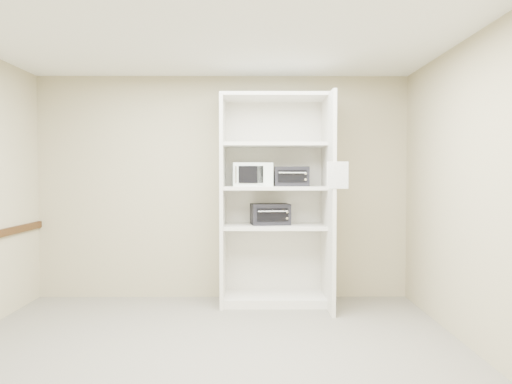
{
  "coord_description": "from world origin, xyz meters",
  "views": [
    {
      "loc": [
        0.38,
        -4.09,
        1.51
      ],
      "look_at": [
        0.4,
        1.39,
        1.31
      ],
      "focal_mm": 35.0,
      "sensor_mm": 36.0,
      "label": 1
    }
  ],
  "objects_px": {
    "shelving_unit": "(278,207)",
    "toaster_oven_upper": "(292,176)",
    "toaster_oven_lower": "(270,214)",
    "microwave": "(252,175)"
  },
  "relations": [
    {
      "from": "shelving_unit",
      "to": "toaster_oven_lower",
      "type": "relative_size",
      "value": 5.51
    },
    {
      "from": "microwave",
      "to": "toaster_oven_lower",
      "type": "distance_m",
      "value": 0.51
    },
    {
      "from": "shelving_unit",
      "to": "toaster_oven_lower",
      "type": "distance_m",
      "value": 0.14
    },
    {
      "from": "microwave",
      "to": "toaster_oven_upper",
      "type": "height_order",
      "value": "microwave"
    },
    {
      "from": "toaster_oven_lower",
      "to": "shelving_unit",
      "type": "bearing_deg",
      "value": -35.5
    },
    {
      "from": "shelving_unit",
      "to": "microwave",
      "type": "height_order",
      "value": "shelving_unit"
    },
    {
      "from": "shelving_unit",
      "to": "toaster_oven_upper",
      "type": "relative_size",
      "value": 6.11
    },
    {
      "from": "toaster_oven_upper",
      "to": "shelving_unit",
      "type": "bearing_deg",
      "value": -164.67
    },
    {
      "from": "microwave",
      "to": "toaster_oven_upper",
      "type": "distance_m",
      "value": 0.46
    },
    {
      "from": "toaster_oven_lower",
      "to": "microwave",
      "type": "bearing_deg",
      "value": 179.86
    }
  ]
}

